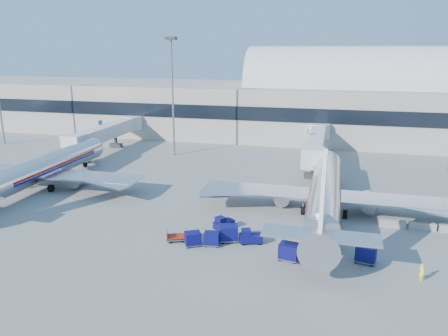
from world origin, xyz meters
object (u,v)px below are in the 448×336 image
(airliner_mid, at_px, (38,170))
(cart_train_b, at_px, (212,239))
(tug_right, at_px, (325,241))
(barrier_mid, at_px, (422,226))
(jetbridge_near, at_px, (317,142))
(cart_train_a, at_px, (229,233))
(tug_left, at_px, (223,223))
(cart_train_c, at_px, (193,239))
(barrier_near, at_px, (392,224))
(cart_open_red, at_px, (177,237))
(cart_solo_far, at_px, (366,253))
(cart_solo_near, at_px, (289,251))
(tug_lead, at_px, (250,237))
(mast_west, at_px, (172,79))
(airliner_main, at_px, (325,192))
(jetbridge_mid, at_px, (110,131))
(ramp_worker, at_px, (422,272))

(airliner_mid, relative_size, cart_train_b, 20.09)
(tug_right, bearing_deg, barrier_mid, 69.03)
(jetbridge_near, relative_size, cart_train_a, 11.23)
(tug_left, relative_size, cart_train_c, 1.25)
(barrier_near, xyz_separation_m, cart_open_red, (-23.41, -9.92, -0.03))
(jetbridge_near, height_order, barrier_mid, jetbridge_near)
(barrier_near, height_order, cart_solo_far, cart_solo_far)
(cart_train_b, bearing_deg, airliner_mid, 150.42)
(cart_solo_near, bearing_deg, tug_lead, 157.49)
(cart_solo_far, bearing_deg, barrier_near, 82.27)
(mast_west, xyz_separation_m, tug_right, (30.38, -35.55, -14.06))
(airliner_main, distance_m, barrier_mid, 11.84)
(airliner_mid, relative_size, barrier_mid, 12.42)
(jetbridge_mid, xyz_separation_m, cart_train_a, (34.51, -37.38, -2.96))
(tug_lead, relative_size, tug_left, 1.00)
(tug_lead, height_order, ramp_worker, ramp_worker)
(mast_west, height_order, tug_right, mast_west)
(barrier_mid, xyz_separation_m, tug_right, (-10.92, -7.55, 0.28))
(tug_lead, bearing_deg, tug_right, -10.42)
(airliner_main, xyz_separation_m, cart_train_c, (-13.33, -13.15, -2.11))
(jetbridge_near, relative_size, cart_open_red, 10.68)
(airliner_mid, height_order, ramp_worker, airliner_mid)
(jetbridge_near, bearing_deg, tug_left, -104.52)
(cart_train_a, height_order, cart_train_b, cart_train_a)
(barrier_near, height_order, cart_train_a, cart_train_a)
(mast_west, relative_size, tug_lead, 8.30)
(tug_left, height_order, ramp_worker, ramp_worker)
(jetbridge_near, relative_size, tug_left, 10.12)
(jetbridge_mid, relative_size, ramp_worker, 16.84)
(cart_train_b, bearing_deg, cart_solo_far, -6.86)
(barrier_mid, height_order, tug_right, tug_right)
(tug_left, distance_m, cart_solo_near, 10.17)
(cart_solo_far, bearing_deg, cart_open_red, -168.34)
(barrier_mid, bearing_deg, tug_right, -145.31)
(cart_solo_near, xyz_separation_m, cart_solo_far, (7.43, 1.38, 0.02))
(cart_open_red, bearing_deg, airliner_main, 17.82)
(tug_left, relative_size, cart_solo_far, 1.18)
(mast_west, relative_size, barrier_near, 7.53)
(tug_right, relative_size, ramp_worker, 1.66)
(cart_train_c, relative_size, cart_solo_near, 0.99)
(jetbridge_mid, bearing_deg, cart_train_c, -51.77)
(cart_train_a, xyz_separation_m, cart_solo_far, (14.33, -1.42, -0.02))
(tug_lead, bearing_deg, barrier_mid, 7.07)
(airliner_mid, relative_size, barrier_near, 12.42)
(tug_left, distance_m, cart_train_b, 4.60)
(airliner_main, height_order, barrier_mid, airliner_main)
(airliner_main, height_order, cart_train_b, airliner_main)
(jetbridge_near, distance_m, ramp_worker, 42.90)
(barrier_near, relative_size, tug_left, 1.10)
(barrier_mid, distance_m, tug_right, 13.28)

